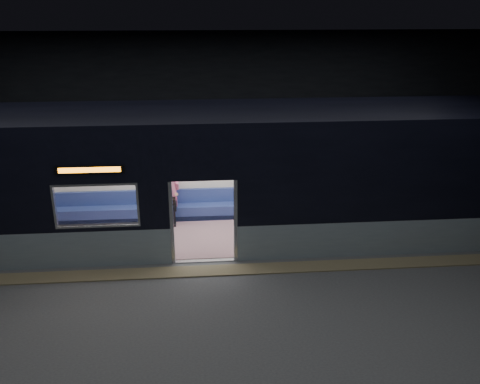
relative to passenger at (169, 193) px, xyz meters
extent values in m
cube|color=#47494C|center=(0.93, -3.55, -0.84)|extent=(24.00, 14.00, 0.01)
cube|color=black|center=(0.93, -3.55, 4.15)|extent=(24.00, 14.00, 0.04)
cube|color=black|center=(0.93, 3.43, 1.67)|extent=(24.00, 0.04, 5.00)
cube|color=#8C7F59|center=(0.93, -3.00, -0.82)|extent=(22.80, 0.50, 0.03)
cube|color=#91A3AE|center=(5.78, -2.49, -0.38)|extent=(8.30, 0.12, 0.90)
cube|color=black|center=(5.78, -2.49, 1.22)|extent=(8.30, 0.12, 2.30)
cube|color=black|center=(0.93, -2.49, 1.79)|extent=(1.40, 0.12, 1.15)
cube|color=#B7BABC|center=(0.19, -2.49, 0.19)|extent=(0.08, 0.14, 2.05)
cube|color=#B7BABC|center=(1.67, -2.49, 0.19)|extent=(0.08, 0.14, 2.05)
cube|color=black|center=(-1.52, -2.57, 1.56)|extent=(1.50, 0.04, 0.18)
cube|color=orange|center=(-1.52, -2.57, 1.56)|extent=(1.34, 0.03, 0.12)
cube|color=silver|center=(0.93, 0.39, 0.77)|extent=(18.00, 0.12, 3.20)
cube|color=black|center=(0.93, -1.05, 2.44)|extent=(18.00, 3.00, 0.15)
cube|color=gray|center=(0.93, -1.05, -0.81)|extent=(17.76, 2.76, 0.04)
cube|color=silver|center=(0.93, -1.05, 1.52)|extent=(17.76, 2.76, 0.10)
cube|color=navy|center=(0.93, 0.07, -0.59)|extent=(11.00, 0.48, 0.41)
cube|color=navy|center=(0.93, 0.26, -0.18)|extent=(11.00, 0.10, 0.40)
cube|color=#6E5052|center=(-2.37, -2.14, -0.59)|extent=(4.40, 0.48, 0.41)
cube|color=#6E5052|center=(4.23, -2.14, -0.59)|extent=(4.40, 0.48, 0.41)
cylinder|color=silver|center=(-0.02, -2.18, 0.34)|extent=(0.04, 0.04, 2.26)
cylinder|color=silver|center=(-0.02, 0.08, 0.34)|extent=(0.04, 0.04, 2.26)
cylinder|color=silver|center=(1.88, -2.18, 0.34)|extent=(0.04, 0.04, 2.26)
cylinder|color=silver|center=(1.88, 0.08, 0.34)|extent=(0.04, 0.04, 2.26)
cylinder|color=silver|center=(0.93, 0.03, 1.12)|extent=(11.00, 0.03, 0.03)
cube|color=black|center=(-0.11, -0.16, -0.29)|extent=(0.18, 0.50, 0.17)
cube|color=black|center=(0.11, -0.16, -0.29)|extent=(0.18, 0.50, 0.17)
cylinder|color=black|center=(-0.11, -0.39, -0.58)|extent=(0.12, 0.12, 0.43)
cylinder|color=black|center=(0.11, -0.39, -0.58)|extent=(0.12, 0.12, 0.43)
cube|color=#CC6587|center=(0.00, 0.04, -0.27)|extent=(0.43, 0.24, 0.21)
cylinder|color=#CC6587|center=(0.00, 0.08, 0.10)|extent=(0.43, 0.43, 0.56)
sphere|color=tan|center=(0.00, 0.05, 0.50)|extent=(0.22, 0.22, 0.22)
sphere|color=black|center=(0.00, 0.10, 0.54)|extent=(0.24, 0.24, 0.24)
cube|color=black|center=(0.03, -0.24, -0.13)|extent=(0.37, 0.34, 0.15)
cube|color=white|center=(2.99, 0.31, 0.67)|extent=(1.08, 0.03, 0.70)
camera|label=1|loc=(0.85, -13.32, 4.94)|focal=38.00mm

